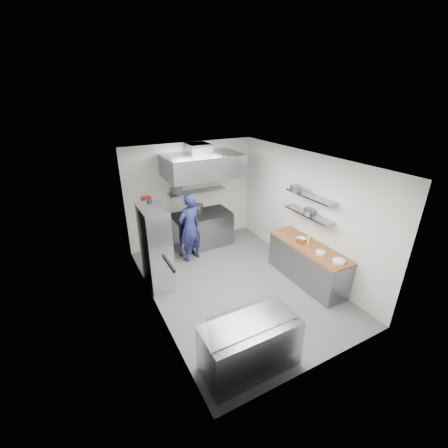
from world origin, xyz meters
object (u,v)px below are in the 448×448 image
gas_range (202,230)px  chef (190,228)px  display_case (250,346)px  wire_rack (156,247)px

gas_range → chef: size_ratio=0.90×
display_case → wire_rack: bearing=101.9°
display_case → chef: bearing=82.5°
gas_range → wire_rack: wire_rack is taller
gas_range → chef: bearing=-134.7°
gas_range → wire_rack: size_ratio=0.86×
wire_rack → gas_range: bearing=37.7°
gas_range → display_case: bearing=-104.1°
wire_rack → display_case: bearing=-78.1°
chef → display_case: bearing=65.2°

